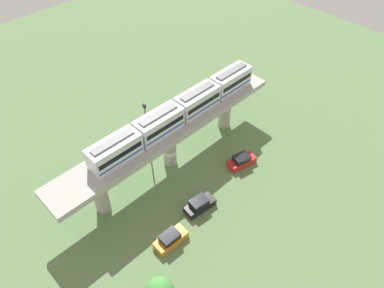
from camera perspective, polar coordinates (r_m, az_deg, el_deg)
The scene contains 7 objects.
ground_plane at distance 52.64m, azimuth -3.47°, elevation -2.87°, with size 120.00×120.00×0.00m, color #5B7A4C.
viaduct at distance 48.78m, azimuth -3.74°, elevation 1.40°, with size 5.20×35.80×6.85m.
train at distance 47.77m, azimuth -2.10°, elevation 5.15°, with size 2.64×27.45×3.24m.
parked_car_orange at distance 44.23m, azimuth -3.44°, elevation -14.89°, with size 1.95×4.26×1.76m.
parked_car_red at distance 52.19m, azimuth 7.93°, elevation -2.67°, with size 2.69×4.49×1.76m.
parked_car_black at distance 46.86m, azimuth 1.21°, elevation -9.64°, with size 2.29×4.39×1.76m.
signal_post at distance 50.42m, azimuth -7.21°, elevation 2.58°, with size 0.44×0.28×9.45m.
Camera 1 is at (-27.48, 22.41, 38.90)m, focal length 33.44 mm.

